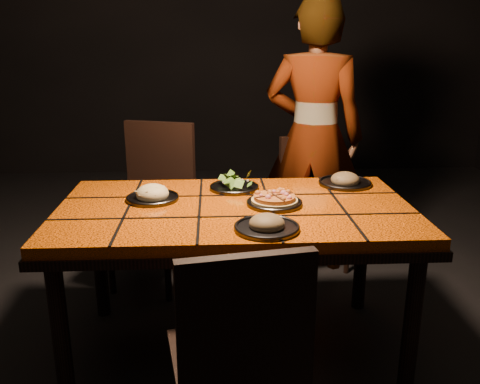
{
  "coord_description": "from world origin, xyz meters",
  "views": [
    {
      "loc": [
        -0.1,
        -2.19,
        1.49
      ],
      "look_at": [
        0.02,
        -0.02,
        0.82
      ],
      "focal_mm": 38.0,
      "sensor_mm": 36.0,
      "label": 1
    }
  ],
  "objects": [
    {
      "name": "room_shell",
      "position": [
        0.0,
        0.0,
        1.5
      ],
      "size": [
        6.04,
        7.04,
        3.08
      ],
      "color": "black",
      "rests_on": "ground"
    },
    {
      "name": "dining_table",
      "position": [
        0.0,
        0.0,
        0.67
      ],
      "size": [
        1.62,
        0.92,
        0.75
      ],
      "color": "#EA5E07",
      "rests_on": "ground"
    },
    {
      "name": "chair_near",
      "position": [
        -0.02,
        -0.8,
        0.52
      ],
      "size": [
        0.47,
        0.47,
        0.91
      ],
      "rotation": [
        0.0,
        0.0,
        3.32
      ],
      "color": "black",
      "rests_on": "ground"
    },
    {
      "name": "chair_far_left",
      "position": [
        -0.46,
        0.82,
        0.57
      ],
      "size": [
        0.56,
        0.56,
        0.99
      ],
      "rotation": [
        0.0,
        0.0,
        -0.31
      ],
      "color": "black",
      "rests_on": "ground"
    },
    {
      "name": "chair_far_right",
      "position": [
        0.55,
        1.0,
        0.49
      ],
      "size": [
        0.47,
        0.47,
        0.86
      ],
      "rotation": [
        0.0,
        0.0,
        0.25
      ],
      "color": "black",
      "rests_on": "ground"
    },
    {
      "name": "diner",
      "position": [
        0.55,
        1.0,
        0.87
      ],
      "size": [
        0.73,
        0.6,
        1.74
      ],
      "primitive_type": "imported",
      "rotation": [
        0.0,
        0.0,
        2.81
      ],
      "color": "brown",
      "rests_on": "ground"
    },
    {
      "name": "plate_pizza",
      "position": [
        0.18,
        0.0,
        0.77
      ],
      "size": [
        0.27,
        0.27,
        0.04
      ],
      "color": "#35353A",
      "rests_on": "dining_table"
    },
    {
      "name": "plate_pasta",
      "position": [
        -0.38,
        0.1,
        0.77
      ],
      "size": [
        0.25,
        0.25,
        0.08
      ],
      "color": "#35353A",
      "rests_on": "dining_table"
    },
    {
      "name": "plate_salad",
      "position": [
        0.01,
        0.26,
        0.78
      ],
      "size": [
        0.25,
        0.25,
        0.07
      ],
      "color": "#35353A",
      "rests_on": "dining_table"
    },
    {
      "name": "plate_mushroom_a",
      "position": [
        0.11,
        -0.31,
        0.77
      ],
      "size": [
        0.26,
        0.26,
        0.09
      ],
      "color": "#35353A",
      "rests_on": "dining_table"
    },
    {
      "name": "plate_mushroom_b",
      "position": [
        0.59,
        0.31,
        0.77
      ],
      "size": [
        0.27,
        0.27,
        0.09
      ],
      "color": "#35353A",
      "rests_on": "dining_table"
    }
  ]
}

